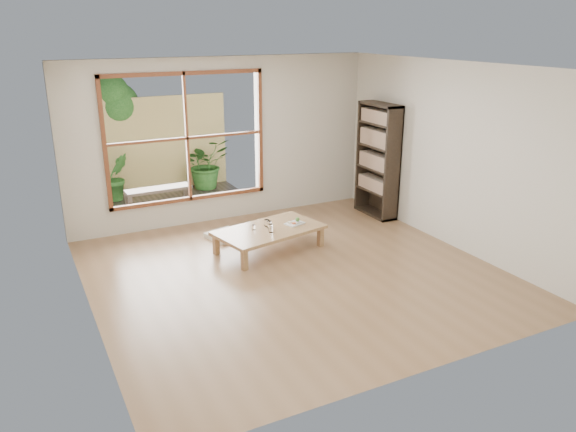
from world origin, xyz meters
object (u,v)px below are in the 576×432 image
low_table (269,231)px  food_tray (295,222)px  garden_bench (159,191)px  bookshelf (378,160)px

low_table → food_tray: (0.42, 0.02, 0.06)m
garden_bench → food_tray: bearing=-64.4°
garden_bench → bookshelf: bearing=-33.1°
low_table → food_tray: food_tray is taller
bookshelf → garden_bench: (-3.19, 1.93, -0.61)m
bookshelf → food_tray: size_ratio=6.14×
food_tray → garden_bench: (-1.33, 2.56, -0.02)m
low_table → bookshelf: 2.46m
low_table → garden_bench: garden_bench is taller
bookshelf → garden_bench: size_ratio=1.65×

